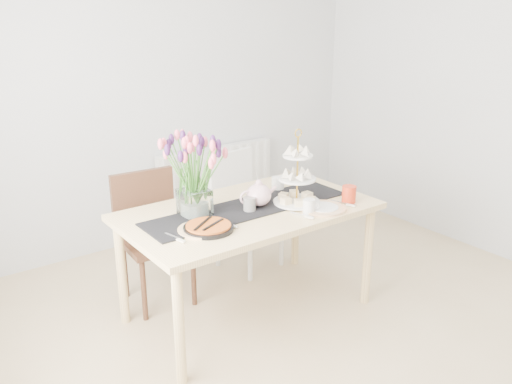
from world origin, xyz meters
TOP-DOWN VIEW (x-y plane):
  - room_shell at (0.00, 0.00)m, footprint 4.50×4.50m
  - radiator at (0.50, 2.19)m, footprint 1.20×0.08m
  - dining_table at (-0.19, 0.72)m, footprint 1.60×0.90m
  - chair_brown at (-0.60, 1.30)m, footprint 0.48×0.48m
  - chair_white at (0.21, 1.37)m, footprint 0.52×0.52m
  - table_runner at (-0.19, 0.72)m, footprint 1.40×0.35m
  - tulip_vase at (-0.52, 0.82)m, footprint 0.62×0.62m
  - cake_stand at (0.12, 0.60)m, footprint 0.30×0.30m
  - teapot at (-0.11, 0.71)m, footprint 0.28×0.24m
  - cream_jug at (0.20, 0.91)m, footprint 0.10×0.10m
  - tart_tin at (-0.58, 0.57)m, footprint 0.29×0.29m
  - mug_grey at (-0.21, 0.67)m, footprint 0.09×0.09m
  - mug_white at (0.07, 0.43)m, footprint 0.10×0.10m
  - mug_orange at (0.42, 0.43)m, footprint 0.13×0.13m
  - plate_left at (-0.61, 0.59)m, footprint 0.33×0.33m
  - plate_right at (0.19, 0.43)m, footprint 0.38×0.38m

SIDE VIEW (x-z plane):
  - radiator at x=0.50m, z-range 0.15..0.75m
  - chair_white at x=0.21m, z-range 0.08..0.98m
  - chair_brown at x=-0.60m, z-range 0.08..0.98m
  - dining_table at x=-0.19m, z-range 0.30..1.05m
  - table_runner at x=-0.19m, z-range 0.75..0.76m
  - plate_left at x=-0.61m, z-range 0.75..0.76m
  - plate_right at x=0.19m, z-range 0.75..0.76m
  - tart_tin at x=-0.58m, z-range 0.75..0.78m
  - cream_jug at x=0.20m, z-range 0.75..0.84m
  - mug_white at x=0.07m, z-range 0.75..0.84m
  - mug_grey at x=-0.21m, z-range 0.75..0.84m
  - mug_orange at x=0.42m, z-range 0.75..0.86m
  - teapot at x=-0.11m, z-range 0.75..0.92m
  - cake_stand at x=0.12m, z-range 0.65..1.10m
  - tulip_vase at x=-0.52m, z-range 0.83..1.35m
  - room_shell at x=0.00m, z-range -0.95..3.55m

